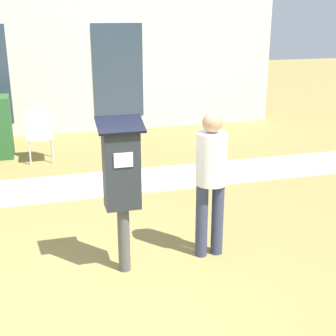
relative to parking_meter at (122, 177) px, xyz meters
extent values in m
plane|color=olive|center=(-0.38, -0.50, -1.02)|extent=(40.00, 40.00, 0.00)
cube|color=#B7B2A8|center=(-0.38, 2.56, -1.01)|extent=(12.00, 1.10, 0.02)
cube|color=silver|center=(-0.38, 6.11, 0.58)|extent=(10.00, 0.24, 3.20)
cube|color=#2D3D4C|center=(1.02, 5.98, 0.28)|extent=(1.10, 0.02, 2.00)
cylinder|color=#4C4C4C|center=(0.00, 0.00, -0.67)|extent=(0.12, 0.12, 0.70)
cube|color=#23282D|center=(0.00, 0.00, 0.08)|extent=(0.34, 0.22, 0.80)
cube|color=silver|center=(0.00, -0.12, 0.20)|extent=(0.18, 0.01, 0.14)
cube|color=black|center=(0.00, 0.00, 0.51)|extent=(0.44, 0.31, 0.12)
cylinder|color=#333851|center=(0.86, 0.08, -0.61)|extent=(0.13, 0.13, 0.82)
cylinder|color=#333851|center=(1.04, 0.08, -0.61)|extent=(0.13, 0.13, 0.82)
cylinder|color=white|center=(0.95, 0.08, 0.08)|extent=(0.32, 0.32, 0.55)
sphere|color=tan|center=(0.95, 0.08, 0.46)|extent=(0.21, 0.21, 0.21)
cylinder|color=silver|center=(-0.92, 3.87, -0.81)|extent=(0.03, 0.03, 0.42)
cylinder|color=silver|center=(-0.54, 3.87, -0.81)|extent=(0.03, 0.03, 0.42)
cylinder|color=silver|center=(-0.92, 4.25, -0.81)|extent=(0.03, 0.03, 0.42)
cylinder|color=silver|center=(-0.54, 4.25, -0.81)|extent=(0.03, 0.03, 0.42)
cube|color=silver|center=(-0.73, 4.06, -0.58)|extent=(0.44, 0.44, 0.04)
cube|color=silver|center=(-0.73, 4.27, -0.34)|extent=(0.44, 0.04, 0.44)
camera|label=1|loc=(-0.72, -4.20, 1.51)|focal=50.00mm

